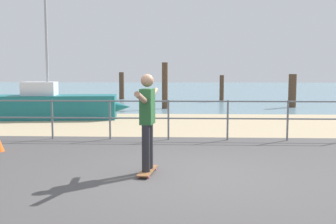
# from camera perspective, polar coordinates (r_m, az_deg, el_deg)

# --- Properties ---
(ground_plane) EXTENTS (24.00, 10.00, 0.04)m
(ground_plane) POSITION_cam_1_polar(r_m,az_deg,el_deg) (5.97, 1.37, -11.53)
(ground_plane) COLOR #474444
(ground_plane) RESTS_ON ground
(beach_strip) EXTENTS (24.00, 6.00, 0.04)m
(beach_strip) POSITION_cam_1_polar(r_m,az_deg,el_deg) (13.82, 2.01, -1.66)
(beach_strip) COLOR tan
(beach_strip) RESTS_ON ground
(sea_surface) EXTENTS (72.00, 50.00, 0.04)m
(sea_surface) POSITION_cam_1_polar(r_m,az_deg,el_deg) (41.74, 2.32, 3.27)
(sea_surface) COLOR slate
(sea_surface) RESTS_ON ground
(railing_fence) EXTENTS (10.70, 0.05, 1.05)m
(railing_fence) POSITION_cam_1_polar(r_m,az_deg,el_deg) (10.43, -4.12, -0.23)
(railing_fence) COLOR slate
(railing_fence) RESTS_ON ground
(sailboat) EXTENTS (5.04, 1.90, 4.69)m
(sailboat) POSITION_cam_1_polar(r_m,az_deg,el_deg) (15.59, -14.93, 0.91)
(sailboat) COLOR #19666B
(sailboat) RESTS_ON ground
(skateboard) EXTENTS (0.30, 0.82, 0.08)m
(skateboard) POSITION_cam_1_polar(r_m,az_deg,el_deg) (7.03, -2.89, -8.32)
(skateboard) COLOR brown
(skateboard) RESTS_ON ground
(skateboarder) EXTENTS (0.28, 1.45, 1.65)m
(skateboarder) POSITION_cam_1_polar(r_m,az_deg,el_deg) (6.86, -2.93, -0.60)
(skateboarder) COLOR #26262B
(skateboarder) RESTS_ON skateboard
(groyne_post_0) EXTENTS (0.32, 0.32, 1.75)m
(groyne_post_0) POSITION_cam_1_polar(r_m,az_deg,el_deg) (26.16, -6.59, 3.70)
(groyne_post_0) COLOR #513826
(groyne_post_0) RESTS_ON ground
(groyne_post_1) EXTENTS (0.28, 0.28, 2.22)m
(groyne_post_1) POSITION_cam_1_polar(r_m,az_deg,el_deg) (19.18, -0.45, 3.72)
(groyne_post_1) COLOR #513826
(groyne_post_1) RESTS_ON ground
(groyne_post_2) EXTENTS (0.26, 0.26, 1.58)m
(groyne_post_2) POSITION_cam_1_polar(r_m,az_deg,el_deg) (24.13, 7.61, 3.32)
(groyne_post_2) COLOR #513826
(groyne_post_2) RESTS_ON ground
(groyne_post_3) EXTENTS (0.38, 0.38, 1.66)m
(groyne_post_3) POSITION_cam_1_polar(r_m,az_deg,el_deg) (20.85, 17.18, 2.87)
(groyne_post_3) COLOR #513826
(groyne_post_3) RESTS_ON ground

